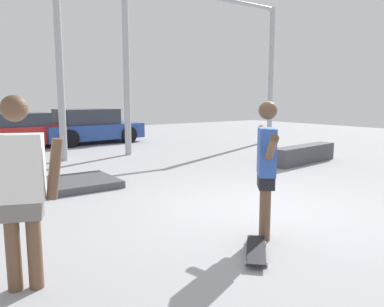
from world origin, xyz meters
TOP-DOWN VIEW (x-y plane):
  - ground_plane at (0.00, 0.00)m, footprint 36.00×36.00m
  - skateboarder at (-0.80, -0.89)m, footprint 1.03×1.17m
  - skateboard at (-1.27, -1.21)m, footprint 0.73×0.73m
  - grind_box at (4.25, 2.40)m, footprint 2.52×0.75m
  - manual_pad at (-2.79, 3.29)m, footprint 3.51×1.43m
  - canopy_support_right at (4.22, 6.62)m, footprint 6.63×0.20m
  - parked_car_red at (-1.61, 10.28)m, footprint 4.54×1.95m
  - parked_car_blue at (1.15, 10.32)m, footprint 4.01×2.18m
  - bystander at (-3.55, -0.49)m, footprint 0.76×0.38m

SIDE VIEW (x-z plane):
  - ground_plane at x=0.00m, z-range 0.00..0.00m
  - skateboard at x=-1.27m, z-range 0.03..0.10m
  - manual_pad at x=-2.79m, z-range 0.00..0.14m
  - grind_box at x=4.25m, z-range 0.00..0.48m
  - parked_car_red at x=-1.61m, z-range -0.01..1.24m
  - parked_car_blue at x=1.15m, z-range -0.03..1.33m
  - skateboarder at x=-0.80m, z-range 0.10..1.83m
  - bystander at x=-3.55m, z-range 0.09..1.88m
  - canopy_support_right at x=4.22m, z-range 0.72..6.05m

